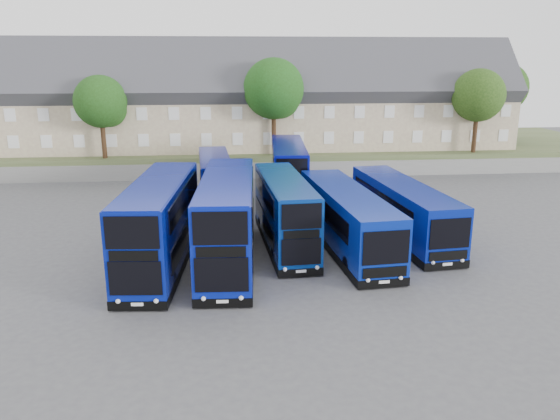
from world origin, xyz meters
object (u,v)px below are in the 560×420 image
Objects in this scene: coach_east_a at (346,220)px; tree_east at (479,97)px; dd_front_left at (160,226)px; tree_far at (503,90)px; tree_west at (102,104)px; dd_front_mid at (228,222)px; tree_mid at (275,91)px.

tree_east reaches higher than coach_east_a.
dd_front_left is 1.37× the size of tree_far.
coach_east_a is 28.79m from tree_west.
dd_front_left is 46.28m from tree_far.
dd_front_mid is 1.40× the size of tree_far.
tree_west reaches higher than dd_front_mid.
dd_front_mid reaches higher than coach_east_a.
tree_mid reaches higher than tree_east.
tree_east is at bearing 43.99° from dd_front_left.
dd_front_mid is 1.49× the size of tree_east.
tree_east is (36.00, 0.00, 0.34)m from tree_west.
dd_front_mid is 7.33m from coach_east_a.
tree_mid is 20.02m from tree_east.
tree_far reaches higher than coach_east_a.
tree_west is at bearing 125.31° from coach_east_a.
tree_west is 36.00m from tree_east.
tree_east reaches higher than dd_front_mid.
tree_east is at bearing -130.60° from tree_far.
tree_mid is 1.06× the size of tree_far.
dd_front_left is at bearing -138.38° from tree_far.
tree_east reaches higher than dd_front_left.
dd_front_mid is 34.40m from tree_east.
tree_west reaches higher than dd_front_left.
tree_mid is (-2.36, 22.02, 6.34)m from coach_east_a.
tree_far reaches higher than tree_east.
tree_east is (24.69, 23.41, 5.03)m from dd_front_mid.
tree_west is at bearing -170.54° from tree_far.
dd_front_mid is 25.03m from tree_mid.
tree_mid is at bearing 90.96° from coach_east_a.
tree_west is at bearing -178.21° from tree_mid.
tree_mid reaches higher than tree_west.
dd_front_left is 3.67m from dd_front_mid.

